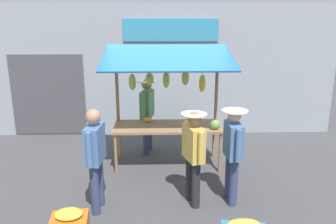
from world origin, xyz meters
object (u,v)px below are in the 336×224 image
at_px(shopper_in_striped_shirt, 95,153).
at_px(market_stall, 168,93).
at_px(shopper_with_ponytail, 233,148).
at_px(shopper_in_grey_tee, 193,151).
at_px(vendor_with_sunhat, 147,109).

bearing_deg(shopper_in_striped_shirt, market_stall, -29.53).
bearing_deg(shopper_with_ponytail, market_stall, 30.44).
xyz_separation_m(shopper_with_ponytail, shopper_in_striped_shirt, (2.20, 0.19, 0.01)).
bearing_deg(shopper_in_grey_tee, shopper_with_ponytail, -102.53).
bearing_deg(shopper_with_ponytail, shopper_in_striped_shirt, 92.30).
relative_size(shopper_in_grey_tee, shopper_in_striped_shirt, 0.95).
relative_size(shopper_with_ponytail, shopper_in_grey_tee, 1.02).
xyz_separation_m(market_stall, shopper_in_grey_tee, (-0.36, 1.59, -0.61)).
relative_size(market_stall, shopper_in_grey_tee, 1.56).
bearing_deg(shopper_in_grey_tee, shopper_in_striped_shirt, 78.61).
relative_size(market_stall, vendor_with_sunhat, 1.45).
height_order(shopper_with_ponytail, shopper_in_grey_tee, shopper_with_ponytail).
distance_m(shopper_with_ponytail, shopper_in_striped_shirt, 2.21).
bearing_deg(vendor_with_sunhat, shopper_with_ponytail, 45.20).
bearing_deg(market_stall, vendor_with_sunhat, -57.60).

